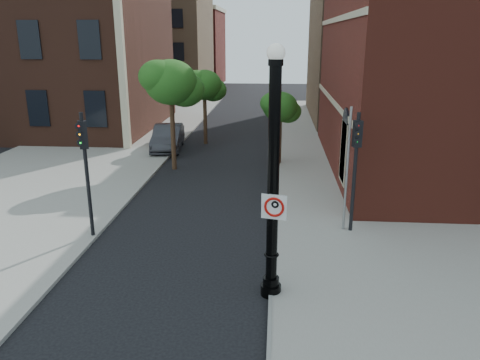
# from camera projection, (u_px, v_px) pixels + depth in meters

# --- Properties ---
(ground) EXTENTS (120.00, 120.00, 0.00)m
(ground) POSITION_uv_depth(u_px,v_px,m) (191.00, 307.00, 12.09)
(ground) COLOR black
(ground) RESTS_ON ground
(sidewalk_right) EXTENTS (8.00, 60.00, 0.12)m
(sidewalk_right) POSITION_uv_depth(u_px,v_px,m) (361.00, 189.00, 21.15)
(sidewalk_right) COLOR gray
(sidewalk_right) RESTS_ON ground
(sidewalk_left) EXTENTS (10.00, 50.00, 0.12)m
(sidewalk_left) POSITION_uv_depth(u_px,v_px,m) (102.00, 145.00, 29.90)
(sidewalk_left) COLOR gray
(sidewalk_left) RESTS_ON ground
(curb_edge) EXTENTS (0.10, 60.00, 0.14)m
(curb_edge) POSITION_uv_depth(u_px,v_px,m) (274.00, 187.00, 21.44)
(curb_edge) COLOR gray
(curb_edge) RESTS_ON ground
(victorian_building) EXTENTS (18.60, 14.60, 17.95)m
(victorian_building) POSITION_uv_depth(u_px,v_px,m) (27.00, 6.00, 33.56)
(victorian_building) COLOR #4F2A1D
(victorian_building) RESTS_ON ground
(bg_building_tan_a) EXTENTS (12.00, 12.00, 12.00)m
(bg_building_tan_a) POSITION_uv_depth(u_px,v_px,m) (154.00, 43.00, 53.15)
(bg_building_tan_a) COLOR #866549
(bg_building_tan_a) RESTS_ON ground
(bg_building_red) EXTENTS (12.00, 12.00, 10.00)m
(bg_building_red) POSITION_uv_depth(u_px,v_px,m) (179.00, 49.00, 66.78)
(bg_building_red) COLOR maroon
(bg_building_red) RESTS_ON ground
(bg_building_tan_b) EXTENTS (22.00, 14.00, 14.00)m
(bg_building_tan_b) POSITION_uv_depth(u_px,v_px,m) (452.00, 32.00, 37.41)
(bg_building_tan_b) COLOR #866549
(bg_building_tan_b) RESTS_ON ground
(lamppost) EXTENTS (0.55, 0.55, 6.55)m
(lamppost) POSITION_uv_depth(u_px,v_px,m) (273.00, 188.00, 11.78)
(lamppost) COLOR black
(lamppost) RESTS_ON ground
(no_parking_sign) EXTENTS (0.64, 0.17, 0.66)m
(no_parking_sign) POSITION_uv_depth(u_px,v_px,m) (274.00, 207.00, 11.75)
(no_parking_sign) COLOR white
(no_parking_sign) RESTS_ON ground
(parked_car) EXTENTS (2.11, 4.80, 1.53)m
(parked_car) POSITION_uv_depth(u_px,v_px,m) (168.00, 137.00, 28.63)
(parked_car) COLOR #2B2B2F
(parked_car) RESTS_ON ground
(traffic_signal_left) EXTENTS (0.35, 0.39, 4.38)m
(traffic_signal_left) POSITION_uv_depth(u_px,v_px,m) (85.00, 156.00, 15.32)
(traffic_signal_left) COLOR black
(traffic_signal_left) RESTS_ON ground
(traffic_signal_right) EXTENTS (0.32, 0.37, 4.31)m
(traffic_signal_right) POSITION_uv_depth(u_px,v_px,m) (356.00, 154.00, 15.75)
(traffic_signal_right) COLOR black
(traffic_signal_right) RESTS_ON ground
(utility_pole) EXTENTS (0.09, 0.09, 4.48)m
(utility_pole) POSITION_uv_depth(u_px,v_px,m) (347.00, 172.00, 16.06)
(utility_pole) COLOR #999999
(utility_pole) RESTS_ON ground
(street_tree_a) EXTENTS (3.12, 2.82, 5.63)m
(street_tree_a) POSITION_uv_depth(u_px,v_px,m) (172.00, 83.00, 23.35)
(street_tree_a) COLOR black
(street_tree_a) RESTS_ON ground
(street_tree_b) EXTENTS (2.62, 2.37, 4.72)m
(street_tree_b) POSITION_uv_depth(u_px,v_px,m) (205.00, 86.00, 29.38)
(street_tree_b) COLOR black
(street_tree_b) RESTS_ON ground
(street_tree_c) EXTENTS (2.19, 1.98, 3.94)m
(street_tree_c) POSITION_uv_depth(u_px,v_px,m) (281.00, 108.00, 24.57)
(street_tree_c) COLOR black
(street_tree_c) RESTS_ON ground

